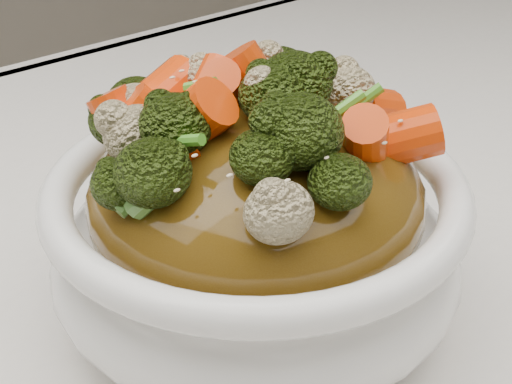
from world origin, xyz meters
TOP-DOWN VIEW (x-y plane):
  - bowl at (0.03, 0.03)m, footprint 0.24×0.24m
  - sauce_base at (0.03, 0.03)m, footprint 0.20×0.20m
  - carrots at (0.03, 0.03)m, footprint 0.20×0.20m
  - broccoli at (0.03, 0.03)m, footprint 0.20×0.20m
  - cauliflower at (0.03, 0.03)m, footprint 0.20×0.20m
  - scallions at (0.03, 0.03)m, footprint 0.15×0.15m
  - sesame_seeds at (0.03, 0.03)m, footprint 0.18×0.18m

SIDE VIEW (x-z plane):
  - bowl at x=0.03m, z-range 0.75..0.83m
  - sauce_base at x=0.03m, z-range 0.77..0.86m
  - cauliflower at x=0.03m, z-range 0.85..0.88m
  - broccoli at x=0.03m, z-range 0.85..0.89m
  - carrots at x=0.03m, z-range 0.85..0.89m
  - scallions at x=0.03m, z-range 0.86..0.88m
  - sesame_seeds at x=0.03m, z-range 0.87..0.87m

